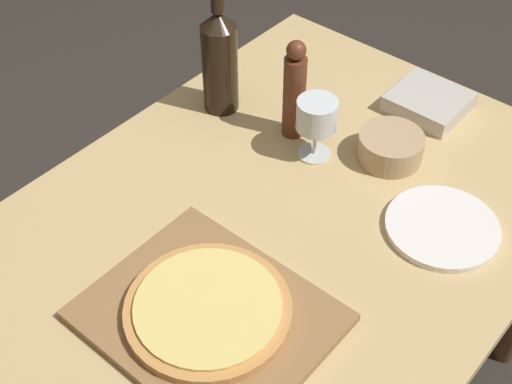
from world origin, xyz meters
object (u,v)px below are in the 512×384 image
Objects in this scene: pepper_mill at (294,91)px; wine_glass at (317,117)px; small_bowl at (390,147)px; pizza at (208,309)px; wine_bottle at (220,59)px.

wine_glass is (0.08, -0.03, -0.01)m from pepper_mill.
wine_glass is 0.17m from small_bowl.
pepper_mill is at bearing 112.36° from pizza.
pizza is at bearing -75.37° from wine_glass.
wine_glass is 1.01× the size of small_bowl.
wine_bottle is at bearing 130.10° from pizza.
wine_glass is at bearing -19.65° from pepper_mill.
wine_bottle is 2.31× the size of small_bowl.
pizza is 2.06× the size of small_bowl.
wine_bottle reaches higher than small_bowl.
small_bowl is (0.13, 0.09, -0.07)m from wine_glass.
wine_glass is (0.27, 0.00, -0.03)m from wine_bottle.
wine_glass is at bearing 0.47° from wine_bottle.
small_bowl is at bearing 13.73° from wine_bottle.
wine_glass is (-0.12, 0.46, 0.07)m from pizza.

